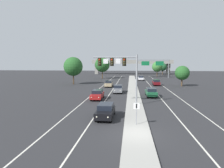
{
  "coord_description": "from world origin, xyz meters",
  "views": [
    {
      "loc": [
        -0.61,
        -15.85,
        6.19
      ],
      "look_at": [
        -3.2,
        10.45,
        3.2
      ],
      "focal_mm": 30.36,
      "sensor_mm": 36.0,
      "label": 1
    }
  ],
  "objects_px": {
    "car_oncoming_grey": "(118,89)",
    "car_oncoming_red": "(97,94)",
    "car_receding_white": "(141,78)",
    "tree_far_left_b": "(102,65)",
    "car_oncoming_black": "(105,111)",
    "tree_far_right_c": "(157,67)",
    "overhead_signal_mast": "(121,68)",
    "highway_sign_gantry": "(152,63)",
    "tree_far_right_b": "(163,67)",
    "car_receding_green": "(151,92)",
    "tree_far_left_a": "(73,67)",
    "tree_far_right_a": "(182,73)",
    "car_receding_darkred": "(156,82)",
    "car_oncoming_tan": "(109,84)",
    "median_sign_post": "(136,110)"
  },
  "relations": [
    {
      "from": "car_oncoming_black",
      "to": "car_oncoming_grey",
      "type": "relative_size",
      "value": 1.0
    },
    {
      "from": "car_oncoming_red",
      "to": "tree_far_right_a",
      "type": "height_order",
      "value": "tree_far_right_a"
    },
    {
      "from": "car_receding_darkred",
      "to": "tree_far_right_b",
      "type": "height_order",
      "value": "tree_far_right_b"
    },
    {
      "from": "car_oncoming_tan",
      "to": "highway_sign_gantry",
      "type": "height_order",
      "value": "highway_sign_gantry"
    },
    {
      "from": "car_receding_green",
      "to": "tree_far_left_a",
      "type": "xyz_separation_m",
      "value": [
        -20.09,
        17.9,
        4.27
      ]
    },
    {
      "from": "tree_far_left_b",
      "to": "tree_far_right_c",
      "type": "height_order",
      "value": "tree_far_left_b"
    },
    {
      "from": "car_oncoming_red",
      "to": "car_receding_white",
      "type": "bearing_deg",
      "value": 75.63
    },
    {
      "from": "overhead_signal_mast",
      "to": "tree_far_right_b",
      "type": "relative_size",
      "value": 1.18
    },
    {
      "from": "car_oncoming_black",
      "to": "tree_far_right_b",
      "type": "distance_m",
      "value": 82.27
    },
    {
      "from": "car_oncoming_black",
      "to": "car_oncoming_red",
      "type": "bearing_deg",
      "value": 104.83
    },
    {
      "from": "car_oncoming_black",
      "to": "tree_far_right_c",
      "type": "xyz_separation_m",
      "value": [
        14.6,
        65.97,
        3.55
      ]
    },
    {
      "from": "car_oncoming_tan",
      "to": "tree_far_right_b",
      "type": "xyz_separation_m",
      "value": [
        22.09,
        52.52,
        3.16
      ]
    },
    {
      "from": "car_oncoming_tan",
      "to": "car_receding_green",
      "type": "height_order",
      "value": "same"
    },
    {
      "from": "median_sign_post",
      "to": "tree_far_right_c",
      "type": "height_order",
      "value": "tree_far_right_c"
    },
    {
      "from": "overhead_signal_mast",
      "to": "car_oncoming_red",
      "type": "bearing_deg",
      "value": 137.83
    },
    {
      "from": "car_oncoming_black",
      "to": "overhead_signal_mast",
      "type": "bearing_deg",
      "value": 78.29
    },
    {
      "from": "car_oncoming_red",
      "to": "tree_far_right_b",
      "type": "distance_m",
      "value": 72.76
    },
    {
      "from": "tree_far_left_b",
      "to": "tree_far_right_b",
      "type": "bearing_deg",
      "value": 45.57
    },
    {
      "from": "tree_far_left_b",
      "to": "tree_far_right_a",
      "type": "height_order",
      "value": "tree_far_left_b"
    },
    {
      "from": "tree_far_right_b",
      "to": "car_receding_white",
      "type": "bearing_deg",
      "value": -111.17
    },
    {
      "from": "car_oncoming_grey",
      "to": "car_oncoming_red",
      "type": "bearing_deg",
      "value": -112.16
    },
    {
      "from": "overhead_signal_mast",
      "to": "highway_sign_gantry",
      "type": "bearing_deg",
      "value": 78.76
    },
    {
      "from": "car_receding_darkred",
      "to": "tree_far_left_a",
      "type": "bearing_deg",
      "value": 179.36
    },
    {
      "from": "median_sign_post",
      "to": "car_receding_white",
      "type": "distance_m",
      "value": 48.93
    },
    {
      "from": "car_oncoming_red",
      "to": "tree_far_left_a",
      "type": "bearing_deg",
      "value": 116.56
    },
    {
      "from": "overhead_signal_mast",
      "to": "car_oncoming_grey",
      "type": "height_order",
      "value": "overhead_signal_mast"
    },
    {
      "from": "tree_far_left_a",
      "to": "tree_far_right_c",
      "type": "height_order",
      "value": "tree_far_left_a"
    },
    {
      "from": "median_sign_post",
      "to": "tree_far_left_a",
      "type": "height_order",
      "value": "tree_far_left_a"
    },
    {
      "from": "car_oncoming_grey",
      "to": "tree_far_left_b",
      "type": "xyz_separation_m",
      "value": [
        -8.36,
        33.79,
        4.6
      ]
    },
    {
      "from": "highway_sign_gantry",
      "to": "tree_far_right_b",
      "type": "height_order",
      "value": "highway_sign_gantry"
    },
    {
      "from": "car_receding_darkred",
      "to": "tree_far_left_b",
      "type": "distance_m",
      "value": 27.3
    },
    {
      "from": "median_sign_post",
      "to": "car_receding_darkred",
      "type": "height_order",
      "value": "median_sign_post"
    },
    {
      "from": "car_receding_white",
      "to": "tree_far_left_a",
      "type": "distance_m",
      "value": 24.85
    },
    {
      "from": "highway_sign_gantry",
      "to": "tree_far_left_a",
      "type": "xyz_separation_m",
      "value": [
        -25.12,
        -25.85,
        -1.07
      ]
    },
    {
      "from": "car_receding_white",
      "to": "tree_far_right_c",
      "type": "relative_size",
      "value": 0.67
    },
    {
      "from": "car_receding_green",
      "to": "tree_far_left_b",
      "type": "bearing_deg",
      "value": 111.29
    },
    {
      "from": "car_oncoming_black",
      "to": "tree_far_left_b",
      "type": "xyz_separation_m",
      "value": [
        -8.14,
        51.91,
        4.6
      ]
    },
    {
      "from": "car_oncoming_black",
      "to": "car_receding_green",
      "type": "relative_size",
      "value": 1.0
    },
    {
      "from": "car_oncoming_red",
      "to": "tree_far_right_b",
      "type": "height_order",
      "value": "tree_far_right_b"
    },
    {
      "from": "car_receding_white",
      "to": "tree_far_right_a",
      "type": "relative_size",
      "value": 0.83
    },
    {
      "from": "car_receding_white",
      "to": "tree_far_left_b",
      "type": "distance_m",
      "value": 16.15
    },
    {
      "from": "car_receding_darkred",
      "to": "tree_far_right_b",
      "type": "relative_size",
      "value": 0.74
    },
    {
      "from": "car_receding_green",
      "to": "car_receding_white",
      "type": "height_order",
      "value": "same"
    },
    {
      "from": "car_oncoming_black",
      "to": "tree_far_left_a",
      "type": "xyz_separation_m",
      "value": [
        -13.54,
        32.11,
        4.27
      ]
    },
    {
      "from": "car_oncoming_red",
      "to": "car_receding_white",
      "type": "xyz_separation_m",
      "value": [
        9.16,
        35.74,
        0.0
      ]
    },
    {
      "from": "car_oncoming_tan",
      "to": "tree_far_right_c",
      "type": "bearing_deg",
      "value": 65.74
    },
    {
      "from": "car_oncoming_grey",
      "to": "car_receding_white",
      "type": "xyz_separation_m",
      "value": [
        6.12,
        28.28,
        0.0
      ]
    },
    {
      "from": "car_receding_darkred",
      "to": "tree_far_right_c",
      "type": "relative_size",
      "value": 0.67
    },
    {
      "from": "median_sign_post",
      "to": "tree_far_left_a",
      "type": "xyz_separation_m",
      "value": [
        -16.92,
        34.54,
        3.5
      ]
    },
    {
      "from": "car_receding_green",
      "to": "car_oncoming_grey",
      "type": "bearing_deg",
      "value": 148.26
    }
  ]
}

